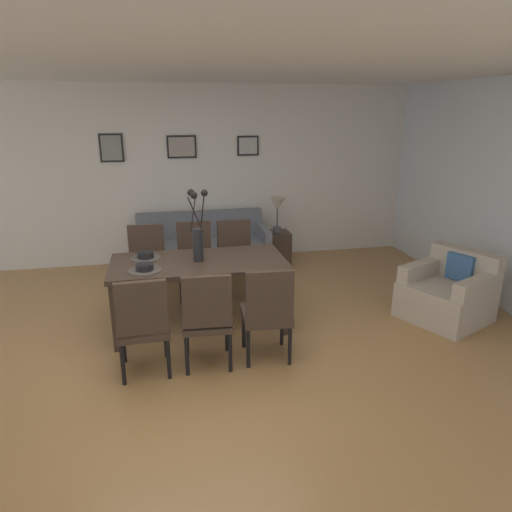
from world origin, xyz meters
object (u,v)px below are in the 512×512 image
Objects in this scene: dining_chair_far_right at (195,256)px; side_table at (277,249)px; dining_chair_near_right at (147,260)px; dining_chair_near_left at (143,322)px; dining_chair_far_left at (207,315)px; centerpiece_vase at (198,234)px; bowl_near_left at (145,267)px; framed_picture_left at (111,148)px; table_lamp at (277,207)px; bowl_near_right at (145,255)px; dining_chair_mid_left at (267,310)px; sofa at (203,250)px; framed_picture_right at (248,146)px; dining_table at (199,268)px; dining_chair_mid_right at (236,254)px; framed_picture_center at (182,147)px; armchair at (448,294)px.

dining_chair_far_right reaches higher than side_table.
dining_chair_near_left is at bearing -90.19° from dining_chair_near_right.
dining_chair_near_left and dining_chair_far_left have the same top height.
centerpiece_vase reaches higher than bowl_near_left.
dining_chair_near_right is 2.34× the size of framed_picture_left.
table_lamp is at bearing 27.06° from dining_chair_near_right.
dining_chair_near_right is 5.41× the size of bowl_near_right.
dining_chair_far_right is at bearing -144.63° from table_lamp.
dining_chair_near_left is 1.00× the size of dining_chair_mid_left.
sofa is 5.78× the size of framed_picture_right.
table_lamp is at bearing 63.53° from dining_chair_far_left.
dining_table is at bearing 57.31° from dining_chair_near_left.
dining_chair_mid_right is 5.41× the size of bowl_near_right.
sofa is 1.70m from framed_picture_right.
framed_picture_right is (0.98, 0.00, 0.00)m from framed_picture_center.
dining_chair_far_left is 2.18× the size of framed_picture_center.
dining_chair_far_left is 0.55m from dining_chair_mid_left.
sofa is at bearing 175.60° from side_table.
framed_picture_right reaches higher than bowl_near_right.
dining_chair_far_right is 0.51m from dining_chair_mid_right.
dining_chair_near_left and dining_chair_mid_right have the same top height.
dining_chair_far_left is at bearing -51.19° from bowl_near_left.
bowl_near_left is 1.00× the size of bowl_near_right.
framed_picture_center is at bearing 90.02° from centerpiece_vase.
framed_picture_left is at bearing 166.05° from side_table.
bowl_near_left is (-0.56, -1.07, 0.27)m from dining_chair_far_right.
side_table is at bearing -60.46° from framed_picture_right.
dining_chair_mid_right is 2.18× the size of framed_picture_center.
dining_table is 1.96× the size of dining_chair_near_right.
bowl_near_left is 3.11m from framed_picture_right.
dining_chair_mid_right is (-0.00, 1.70, 0.00)m from dining_chair_mid_left.
framed_picture_center reaches higher than centerpiece_vase.
armchair is at bearing -24.68° from dining_chair_far_right.
dining_chair_near_right is 1.77× the size of side_table.
table_lamp reaches higher than dining_chair_far_left.
table_lamp is (0.00, 0.00, 0.63)m from side_table.
table_lamp is 1.21× the size of framed_picture_center.
bowl_near_right is 2.38m from framed_picture_left.
bowl_near_left is 0.43× the size of framed_picture_left.
bowl_near_left is (-0.54, -0.20, -0.24)m from centerpiece_vase.
bowl_near_right is (-1.08, 1.05, 0.27)m from dining_chair_mid_left.
framed_picture_left is (-0.44, 2.54, 0.94)m from bowl_near_left.
dining_chair_near_right is 2.00m from dining_chair_mid_left.
framed_picture_center is at bearing 113.37° from sofa.
table_lamp is (1.09, -0.08, 0.61)m from sofa.
dining_chair_far_right is at bearing -122.97° from framed_picture_right.
armchair reaches higher than dining_table.
table_lamp reaches higher than dining_chair_near_left.
framed_picture_right is at bearing 54.69° from bowl_near_right.
framed_picture_left reaches higher than dining_chair_mid_left.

